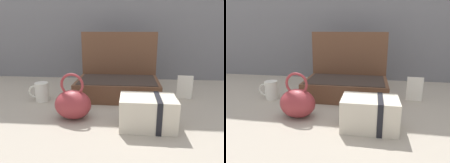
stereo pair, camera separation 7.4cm
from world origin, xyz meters
The scene contains 6 objects.
ground_plane centered at (0.00, 0.00, 0.00)m, with size 6.00×6.00×0.00m, color #9E9384.
open_suitcase centered at (0.03, 0.17, 0.08)m, with size 0.45×0.28×0.35m.
teal_pouch_handbag centered at (-0.14, -0.15, 0.07)m, with size 0.16×0.12×0.20m.
cream_toiletry_bag centered at (0.17, -0.20, 0.06)m, with size 0.21×0.14×0.13m.
coffee_mug centered at (-0.36, 0.05, 0.05)m, with size 0.11×0.07×0.10m.
info_card_left centered at (0.40, 0.14, 0.06)m, with size 0.08×0.01×0.13m, color white.
Camera 2 is at (0.16, -0.91, 0.38)m, focal length 32.18 mm.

